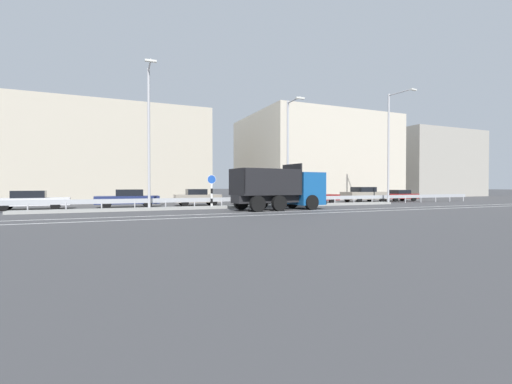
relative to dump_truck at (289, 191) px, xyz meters
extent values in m
plane|color=#424244|center=(-2.80, 1.39, -1.31)|extent=(320.00, 320.00, 0.00)
cube|color=silver|center=(-0.95, -1.89, -1.31)|extent=(53.55, 0.16, 0.01)
cube|color=silver|center=(-0.95, -3.75, -1.31)|extent=(53.55, 0.16, 0.01)
cube|color=gray|center=(-2.80, 2.92, -1.22)|extent=(29.45, 1.10, 0.18)
cube|color=#9EA0A5|center=(-2.80, 3.80, -0.69)|extent=(53.55, 0.04, 0.32)
cylinder|color=#ADADB2|center=(-16.56, 3.80, -1.00)|extent=(0.09, 0.09, 0.62)
cylinder|color=#ADADB2|center=(-14.45, 3.80, -1.00)|extent=(0.09, 0.09, 0.62)
cylinder|color=#ADADB2|center=(-12.33, 3.80, -1.00)|extent=(0.09, 0.09, 0.62)
cylinder|color=#ADADB2|center=(-10.21, 3.80, -1.00)|extent=(0.09, 0.09, 0.62)
cylinder|color=#ADADB2|center=(-8.09, 3.80, -1.00)|extent=(0.09, 0.09, 0.62)
cylinder|color=#ADADB2|center=(-5.97, 3.80, -1.00)|extent=(0.09, 0.09, 0.62)
cylinder|color=#ADADB2|center=(-3.86, 3.80, -1.00)|extent=(0.09, 0.09, 0.62)
cylinder|color=#ADADB2|center=(-1.74, 3.80, -1.00)|extent=(0.09, 0.09, 0.62)
cylinder|color=#ADADB2|center=(0.38, 3.80, -1.00)|extent=(0.09, 0.09, 0.62)
cylinder|color=#ADADB2|center=(2.50, 3.80, -1.00)|extent=(0.09, 0.09, 0.62)
cylinder|color=#ADADB2|center=(4.62, 3.80, -1.00)|extent=(0.09, 0.09, 0.62)
cylinder|color=#ADADB2|center=(6.73, 3.80, -1.00)|extent=(0.09, 0.09, 0.62)
cylinder|color=#ADADB2|center=(8.85, 3.80, -1.00)|extent=(0.09, 0.09, 0.62)
cylinder|color=#ADADB2|center=(10.97, 3.80, -1.00)|extent=(0.09, 0.09, 0.62)
cylinder|color=#ADADB2|center=(13.09, 3.80, -1.00)|extent=(0.09, 0.09, 0.62)
cylinder|color=#ADADB2|center=(15.20, 3.80, -1.00)|extent=(0.09, 0.09, 0.62)
cylinder|color=#ADADB2|center=(17.32, 3.80, -1.00)|extent=(0.09, 0.09, 0.62)
cylinder|color=#ADADB2|center=(19.44, 3.80, -1.00)|extent=(0.09, 0.09, 0.62)
cylinder|color=#ADADB2|center=(21.56, 3.80, -1.00)|extent=(0.09, 0.09, 0.62)
cylinder|color=#ADADB2|center=(23.68, 3.80, -1.00)|extent=(0.09, 0.09, 0.62)
cube|color=#144C8C|center=(1.38, 0.13, 0.17)|extent=(2.23, 2.60, 2.33)
cube|color=black|center=(2.39, 0.23, 0.58)|extent=(0.23, 2.07, 0.87)
cube|color=black|center=(2.43, 0.24, -0.84)|extent=(0.33, 2.37, 0.24)
cube|color=black|center=(-1.95, -0.19, -0.52)|extent=(4.79, 1.78, 0.53)
cube|color=black|center=(-1.95, -0.19, -0.20)|extent=(4.70, 2.74, 0.12)
cube|color=black|center=(-2.06, 0.92, 0.69)|extent=(4.48, 0.53, 1.65)
cube|color=black|center=(-1.84, -1.29, 0.69)|extent=(4.48, 0.53, 1.65)
cube|color=black|center=(0.24, 0.02, 0.90)|extent=(0.32, 2.32, 2.07)
cube|color=black|center=(-4.14, -0.40, 0.69)|extent=(0.32, 2.32, 1.65)
cylinder|color=black|center=(0.96, 1.28, -0.79)|extent=(1.07, 0.42, 1.04)
cylinder|color=black|center=(1.19, -1.07, -0.79)|extent=(1.07, 0.42, 1.04)
cylinder|color=black|center=(-1.72, 1.02, -0.79)|extent=(1.07, 0.42, 1.04)
cylinder|color=black|center=(-1.49, -1.33, -0.79)|extent=(1.07, 0.42, 1.04)
cylinder|color=black|center=(-3.35, 0.87, -0.79)|extent=(1.07, 0.42, 1.04)
cylinder|color=black|center=(-3.12, -1.49, -0.79)|extent=(1.07, 0.42, 1.04)
cylinder|color=white|center=(-4.90, 2.92, -1.12)|extent=(0.16, 0.16, 0.37)
cylinder|color=black|center=(-4.90, 2.92, -0.75)|extent=(0.16, 0.16, 0.37)
cylinder|color=white|center=(-4.90, 2.92, -0.38)|extent=(0.16, 0.16, 0.37)
cylinder|color=black|center=(-4.90, 2.92, -0.01)|extent=(0.16, 0.16, 0.37)
cylinder|color=white|center=(-4.90, 2.92, 0.36)|extent=(0.16, 0.16, 0.37)
cylinder|color=#1E4CB2|center=(-4.90, 2.92, 0.85)|extent=(0.61, 0.03, 0.61)
cylinder|color=white|center=(-4.90, 2.92, 0.85)|extent=(0.65, 0.02, 0.65)
cylinder|color=#ADADB2|center=(-9.33, 2.92, 3.55)|extent=(0.18, 0.18, 9.71)
cylinder|color=#ADADB2|center=(-9.37, 1.84, 8.25)|extent=(0.18, 2.16, 0.10)
cube|color=silver|center=(-9.41, 0.76, 8.17)|extent=(0.71, 0.23, 0.12)
cylinder|color=#ADADB2|center=(1.38, 2.76, 2.93)|extent=(0.18, 0.18, 8.47)
cylinder|color=#ADADB2|center=(1.35, 1.75, 7.01)|extent=(0.17, 2.03, 0.10)
cube|color=silver|center=(1.31, 0.73, 6.93)|extent=(0.71, 0.23, 0.12)
cylinder|color=#ADADB2|center=(12.09, 2.90, 3.80)|extent=(0.18, 0.18, 10.22)
cylinder|color=#ADADB2|center=(12.22, 1.62, 8.76)|extent=(0.35, 2.57, 0.10)
cube|color=silver|center=(12.34, 0.34, 8.68)|extent=(0.72, 0.27, 0.12)
cube|color=silver|center=(-16.88, 6.72, -0.74)|extent=(4.88, 2.00, 0.54)
cube|color=black|center=(-17.02, 6.71, -0.22)|extent=(2.10, 1.62, 0.51)
cylinder|color=black|center=(-15.45, 7.62, -1.01)|extent=(0.61, 0.24, 0.60)
cylinder|color=black|center=(-15.35, 6.01, -1.01)|extent=(0.61, 0.24, 0.60)
cylinder|color=black|center=(-18.41, 7.43, -1.01)|extent=(0.61, 0.24, 0.60)
cylinder|color=black|center=(-18.31, 5.82, -1.01)|extent=(0.61, 0.24, 0.60)
cube|color=navy|center=(-10.56, 6.56, -0.71)|extent=(4.68, 1.79, 0.60)
cube|color=black|center=(-10.42, 6.55, -0.15)|extent=(1.99, 1.52, 0.50)
cylinder|color=black|center=(-12.02, 5.80, -1.01)|extent=(0.60, 0.22, 0.60)
cylinder|color=black|center=(-11.98, 7.39, -1.01)|extent=(0.60, 0.22, 0.60)
cylinder|color=black|center=(-9.15, 5.72, -1.01)|extent=(0.60, 0.22, 0.60)
cylinder|color=black|center=(-9.10, 7.31, -1.01)|extent=(0.60, 0.22, 0.60)
cube|color=gray|center=(-4.99, 6.91, -0.69)|extent=(3.90, 1.89, 0.64)
cube|color=black|center=(-5.10, 6.91, -0.13)|extent=(1.68, 1.57, 0.47)
cylinder|color=black|center=(-3.77, 7.65, -1.01)|extent=(0.61, 0.23, 0.60)
cylinder|color=black|center=(-3.85, 6.04, -1.01)|extent=(0.61, 0.23, 0.60)
cylinder|color=black|center=(-6.13, 7.77, -1.01)|extent=(0.61, 0.23, 0.60)
cylinder|color=black|center=(-6.21, 6.17, -1.01)|extent=(0.61, 0.23, 0.60)
cube|color=gray|center=(0.07, 6.25, -0.67)|extent=(4.10, 2.07, 0.68)
cube|color=black|center=(0.19, 6.24, -0.07)|extent=(1.78, 1.69, 0.52)
cylinder|color=black|center=(-1.22, 5.49, -1.01)|extent=(0.61, 0.24, 0.60)
cylinder|color=black|center=(-1.10, 7.19, -1.01)|extent=(0.61, 0.24, 0.60)
cylinder|color=black|center=(1.24, 5.32, -1.01)|extent=(0.61, 0.24, 0.60)
cylinder|color=black|center=(1.36, 7.01, -1.01)|extent=(0.61, 0.24, 0.60)
cube|color=maroon|center=(6.20, 6.25, -0.73)|extent=(4.67, 2.07, 0.56)
cube|color=black|center=(6.07, 6.26, -0.15)|extent=(2.03, 1.64, 0.59)
cylinder|color=black|center=(7.67, 6.92, -1.01)|extent=(0.62, 0.25, 0.60)
cylinder|color=black|center=(7.53, 5.33, -1.01)|extent=(0.62, 0.25, 0.60)
cylinder|color=black|center=(4.87, 7.17, -1.01)|extent=(0.62, 0.25, 0.60)
cylinder|color=black|center=(4.73, 5.57, -1.01)|extent=(0.62, 0.25, 0.60)
cube|color=gray|center=(12.33, 6.40, -0.63)|extent=(4.92, 2.03, 0.76)
cube|color=black|center=(12.19, 6.39, 0.00)|extent=(2.09, 1.71, 0.50)
cylinder|color=black|center=(13.81, 7.33, -1.01)|extent=(0.61, 0.22, 0.60)
cylinder|color=black|center=(13.87, 5.56, -1.01)|extent=(0.61, 0.22, 0.60)
cylinder|color=black|center=(10.80, 7.23, -1.01)|extent=(0.61, 0.22, 0.60)
cylinder|color=black|center=(10.86, 5.46, -1.01)|extent=(0.61, 0.22, 0.60)
cube|color=maroon|center=(17.34, 6.69, -0.75)|extent=(4.07, 2.04, 0.51)
cube|color=black|center=(17.46, 6.69, -0.28)|extent=(1.76, 1.68, 0.42)
cylinder|color=black|center=(16.06, 5.92, -1.01)|extent=(0.61, 0.24, 0.60)
cylinder|color=black|center=(16.17, 7.62, -1.01)|extent=(0.61, 0.24, 0.60)
cylinder|color=black|center=(18.51, 5.77, -1.01)|extent=(0.61, 0.24, 0.60)
cylinder|color=black|center=(18.62, 7.47, -1.01)|extent=(0.61, 0.24, 0.60)
cube|color=#B7AD99|center=(-11.33, 22.17, 3.92)|extent=(20.42, 12.58, 10.46)
cube|color=beige|center=(14.75, 19.72, 4.25)|extent=(18.54, 15.43, 11.12)
cube|color=gray|center=(36.97, 20.82, 3.99)|extent=(15.41, 12.66, 10.59)
camera|label=1|loc=(-11.82, -21.54, 0.37)|focal=24.00mm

